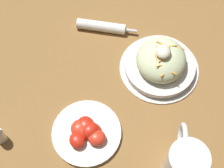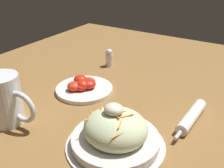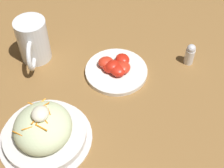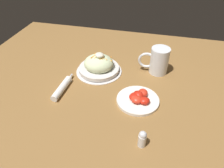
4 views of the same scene
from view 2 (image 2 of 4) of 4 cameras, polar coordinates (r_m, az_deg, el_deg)
The scene contains 6 objects.
ground_plane at distance 0.80m, azimuth 6.03°, elevation -4.45°, with size 1.43×1.43×0.00m, color olive.
salad_plate at distance 0.62m, azimuth 0.75°, elevation -10.52°, with size 0.23×0.23×0.11m.
beer_mug at distance 0.74m, azimuth -21.85°, elevation -3.82°, with size 0.15×0.09×0.13m.
napkin_roll at distance 0.74m, azimuth 16.60°, elevation -6.74°, with size 0.04×0.19×0.03m.
tomato_plate at distance 0.87m, azimuth -6.05°, elevation -0.52°, with size 0.18×0.18×0.04m.
salt_shaker at distance 1.05m, azimuth -0.63°, elevation 5.68°, with size 0.03×0.03×0.07m.
Camera 2 is at (-0.29, 0.62, 0.41)m, focal length 42.78 mm.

